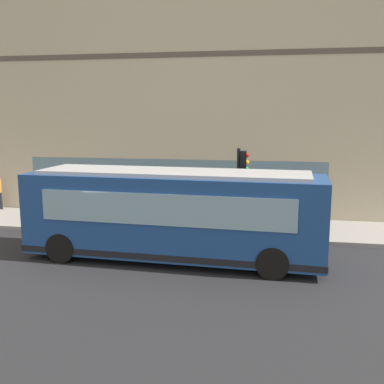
{
  "coord_description": "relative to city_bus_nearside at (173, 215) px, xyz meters",
  "views": [
    {
      "loc": [
        -14.5,
        -4.72,
        4.93
      ],
      "look_at": [
        1.54,
        -1.82,
        2.09
      ],
      "focal_mm": 41.97,
      "sensor_mm": 36.0,
      "label": 1
    }
  ],
  "objects": [
    {
      "name": "city_bus_nearside",
      "position": [
        0.0,
        0.0,
        0.0
      ],
      "size": [
        3.0,
        10.15,
        3.07
      ],
      "color": "#1E478C",
      "rests_on": "ground"
    },
    {
      "name": "ground",
      "position": [
        0.02,
        1.45,
        -1.55
      ],
      "size": [
        120.0,
        120.0,
        0.0
      ],
      "primitive_type": "plane",
      "color": "#262628"
    },
    {
      "name": "fire_hydrant",
      "position": [
        5.63,
        0.34,
        -1.04
      ],
      "size": [
        0.35,
        0.35,
        0.74
      ],
      "color": "red",
      "rests_on": "sidewalk_curb"
    },
    {
      "name": "newspaper_vending_box",
      "position": [
        3.9,
        -3.73,
        -0.95
      ],
      "size": [
        0.44,
        0.42,
        0.9
      ],
      "color": "#BF3F19",
      "rests_on": "sidewalk_curb"
    },
    {
      "name": "building_corner",
      "position": [
        11.1,
        1.45,
        5.35
      ],
      "size": [
        9.67,
        20.61,
        13.83
      ],
      "color": "beige",
      "rests_on": "ground"
    },
    {
      "name": "traffic_light_near_corner",
      "position": [
        3.32,
        -2.07,
        1.0
      ],
      "size": [
        0.32,
        0.49,
        3.45
      ],
      "color": "black",
      "rests_on": "sidewalk_curb"
    },
    {
      "name": "pedestrian_by_light_pole",
      "position": [
        5.09,
        1.95,
        -0.46
      ],
      "size": [
        0.32,
        0.32,
        1.65
      ],
      "color": "gold",
      "rests_on": "sidewalk_curb"
    },
    {
      "name": "pedestrian_walking_along_curb",
      "position": [
        3.97,
        6.24,
        -0.37
      ],
      "size": [
        0.32,
        0.32,
        1.78
      ],
      "color": "silver",
      "rests_on": "sidewalk_curb"
    },
    {
      "name": "sidewalk_curb",
      "position": [
        4.46,
        1.45,
        -1.48
      ],
      "size": [
        3.67,
        40.0,
        0.15
      ],
      "primitive_type": "cube",
      "color": "#9E9991",
      "rests_on": "ground"
    }
  ]
}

